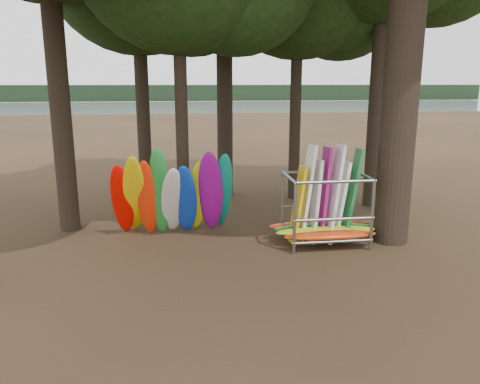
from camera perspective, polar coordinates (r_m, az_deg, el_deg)
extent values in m
plane|color=#47331E|center=(13.07, 1.69, -7.46)|extent=(120.00, 120.00, 0.00)
plane|color=gray|center=(72.24, -6.19, 9.48)|extent=(160.00, 160.00, 0.00)
cube|color=black|center=(122.10, -6.92, 11.90)|extent=(160.00, 4.00, 4.00)
cylinder|color=black|center=(15.54, -21.89, 19.10)|extent=(0.62, 0.62, 12.90)
cylinder|color=black|center=(17.92, -11.99, 14.87)|extent=(0.50, 0.50, 10.44)
cylinder|color=black|center=(19.44, -1.94, 18.60)|extent=(0.64, 0.64, 12.88)
cylinder|color=black|center=(18.79, 6.90, 14.68)|extent=(0.44, 0.44, 10.24)
cylinder|color=black|center=(15.18, -7.31, 14.94)|extent=(0.40, 0.40, 10.20)
cylinder|color=black|center=(18.20, 16.65, 17.71)|extent=(0.49, 0.49, 12.41)
ellipsoid|color=#E70801|center=(14.52, -14.18, -0.94)|extent=(0.71, 1.31, 2.43)
ellipsoid|color=yellow|center=(14.34, -12.76, -0.37)|extent=(0.82, 2.10, 2.80)
ellipsoid|color=red|center=(14.31, -11.23, -0.76)|extent=(0.68, 1.08, 2.52)
ellipsoid|color=#217D2D|center=(14.23, -9.75, 0.00)|extent=(0.70, 1.17, 2.90)
ellipsoid|color=silver|center=(14.16, -8.19, -1.12)|extent=(0.81, 1.77, 2.44)
ellipsoid|color=#0E37B5|center=(14.11, -6.66, -1.00)|extent=(0.79, 1.63, 2.47)
ellipsoid|color=yellow|center=(14.34, -5.17, -0.55)|extent=(0.83, 1.63, 2.56)
ellipsoid|color=#930D93|center=(14.11, -3.61, -0.09)|extent=(0.95, 1.90, 2.89)
ellipsoid|color=#0D9385|center=(14.37, -2.16, -0.01)|extent=(0.60, 2.04, 2.82)
ellipsoid|color=red|center=(13.45, 10.99, -5.21)|extent=(2.69, 0.55, 0.24)
ellipsoid|color=#B6C119|center=(13.82, 10.45, -4.68)|extent=(3.00, 0.55, 0.24)
ellipsoid|color=#16651A|center=(14.11, 10.04, -4.28)|extent=(2.98, 0.55, 0.24)
ellipsoid|color=red|center=(14.37, 9.70, -3.94)|extent=(3.15, 0.55, 0.24)
cube|color=gold|center=(13.65, 7.04, -1.63)|extent=(0.44, 0.77, 2.30)
cube|color=white|center=(13.76, 8.02, -0.26)|extent=(0.55, 0.83, 2.89)
cube|color=silver|center=(13.78, 9.18, -1.20)|extent=(0.32, 0.77, 2.48)
cube|color=#9B196D|center=(13.92, 10.11, -0.35)|extent=(0.38, 0.81, 2.83)
cube|color=white|center=(13.85, 11.36, -0.27)|extent=(0.53, 0.83, 2.91)
cube|color=white|center=(14.15, 12.11, -1.13)|extent=(0.50, 0.75, 2.38)
cube|color=#197134|center=(14.04, 13.39, -0.44)|extent=(0.59, 0.76, 2.78)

